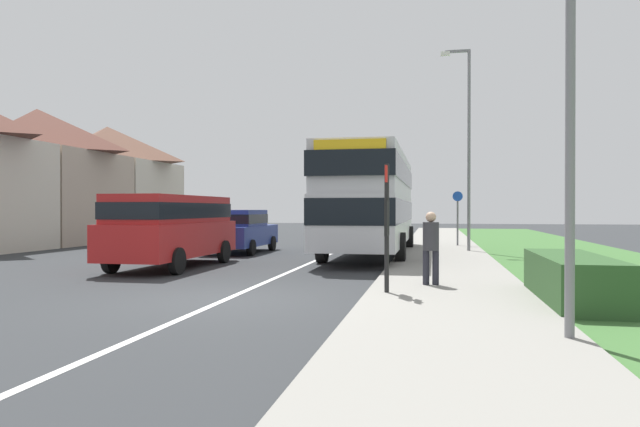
% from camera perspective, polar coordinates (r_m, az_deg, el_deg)
% --- Properties ---
extents(ground_plane, '(120.00, 120.00, 0.00)m').
position_cam_1_polar(ground_plane, '(11.22, -9.34, -8.41)').
color(ground_plane, '#2D3033').
extents(lane_marking_centre, '(0.14, 60.00, 0.01)m').
position_cam_1_polar(lane_marking_centre, '(18.87, -0.75, -4.81)').
color(lane_marking_centre, silver).
rests_on(lane_marking_centre, ground_plane).
extents(pavement_near_side, '(3.20, 68.00, 0.12)m').
position_cam_1_polar(pavement_near_side, '(16.47, 12.27, -5.38)').
color(pavement_near_side, gray).
rests_on(pavement_near_side, ground_plane).
extents(grass_verge_seaward, '(6.00, 68.00, 0.08)m').
position_cam_1_polar(grass_verge_seaward, '(17.10, 26.89, -5.27)').
color(grass_verge_seaward, '#3D6B33').
rests_on(grass_verge_seaward, ground_plane).
extents(roadside_hedge, '(1.10, 3.61, 0.90)m').
position_cam_1_polar(roadside_hedge, '(11.22, 23.66, -6.13)').
color(roadside_hedge, '#2D5128').
rests_on(roadside_hedge, ground_plane).
extents(double_decker_bus, '(2.80, 11.48, 3.70)m').
position_cam_1_polar(double_decker_bus, '(21.40, 5.11, 1.54)').
color(double_decker_bus, '#BCBCC1').
rests_on(double_decker_bus, ground_plane).
extents(parked_van_red, '(2.11, 5.55, 2.12)m').
position_cam_1_polar(parked_van_red, '(17.56, -14.39, -1.08)').
color(parked_van_red, '#B21E1E').
rests_on(parked_van_red, ground_plane).
extents(parked_car_blue, '(1.95, 4.49, 1.70)m').
position_cam_1_polar(parked_car_blue, '(22.97, -7.88, -1.56)').
color(parked_car_blue, navy).
rests_on(parked_car_blue, ground_plane).
extents(pedestrian_at_stop, '(0.34, 0.34, 1.67)m').
position_cam_1_polar(pedestrian_at_stop, '(12.44, 10.91, -3.03)').
color(pedestrian_at_stop, '#23232D').
rests_on(pedestrian_at_stop, ground_plane).
extents(bus_stop_sign, '(0.09, 0.52, 2.60)m').
position_cam_1_polar(bus_stop_sign, '(11.18, 6.62, -0.52)').
color(bus_stop_sign, black).
rests_on(bus_stop_sign, ground_plane).
extents(cycle_route_sign, '(0.44, 0.08, 2.52)m').
position_cam_1_polar(cycle_route_sign, '(26.28, 13.45, -0.23)').
color(cycle_route_sign, slate).
rests_on(cycle_route_sign, ground_plane).
extents(street_lamp_mid, '(1.14, 0.20, 7.91)m').
position_cam_1_polar(street_lamp_mid, '(23.22, 14.28, 7.31)').
color(street_lamp_mid, slate).
rests_on(street_lamp_mid, ground_plane).
extents(house_terrace_far_side, '(7.26, 19.01, 6.81)m').
position_cam_1_polar(house_terrace_far_side, '(32.54, -26.19, 3.34)').
color(house_terrace_far_side, beige).
rests_on(house_terrace_far_side, ground_plane).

